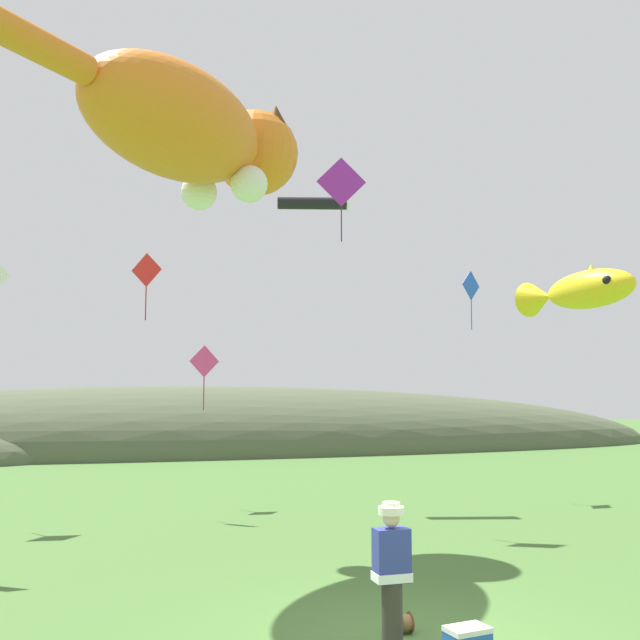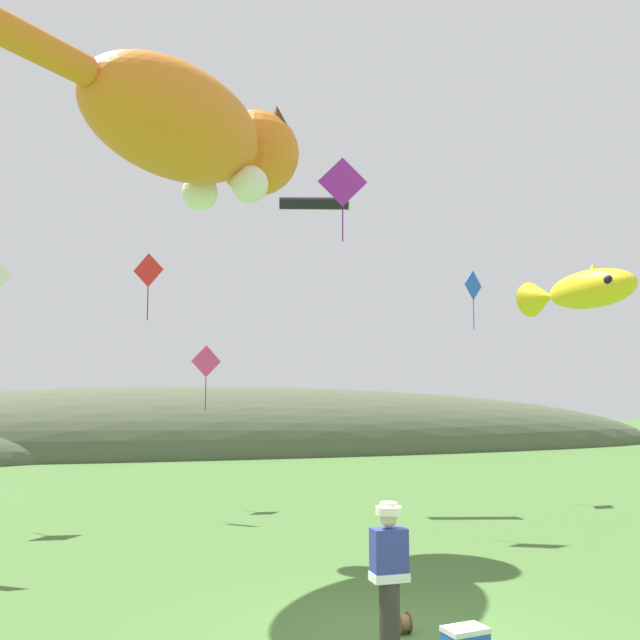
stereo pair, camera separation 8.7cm
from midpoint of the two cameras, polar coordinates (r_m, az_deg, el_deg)
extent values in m
ellipsoid|color=#4C563D|center=(37.94, -9.95, -10.27)|extent=(54.81, 11.04, 6.65)
cylinder|color=#332D28|center=(8.83, 5.90, -22.90)|extent=(0.24, 0.24, 0.88)
cube|color=navy|center=(8.64, 5.85, -18.20)|extent=(0.40, 0.25, 0.60)
cube|color=white|center=(8.69, 5.86, -19.74)|extent=(0.43, 0.27, 0.10)
sphere|color=beige|center=(8.56, 5.82, -15.52)|extent=(0.20, 0.20, 0.20)
cylinder|color=silver|center=(8.54, 5.81, -14.92)|extent=(0.30, 0.30, 0.09)
cylinder|color=silver|center=(8.53, 5.81, -14.53)|extent=(0.20, 0.20, 0.07)
cylinder|color=olive|center=(9.85, 6.97, -22.91)|extent=(0.14, 0.20, 0.20)
cylinder|color=brown|center=(9.83, 6.57, -22.96)|extent=(0.02, 0.26, 0.26)
cylinder|color=brown|center=(9.88, 7.37, -22.87)|extent=(0.02, 0.26, 0.26)
cube|color=white|center=(9.06, 11.83, -23.09)|extent=(0.54, 0.40, 0.06)
ellipsoid|color=orange|center=(14.65, -11.28, 15.26)|extent=(4.85, 4.92, 2.16)
ellipsoid|color=white|center=(14.67, -10.75, 13.60)|extent=(2.98, 3.03, 1.19)
sphere|color=orange|center=(16.82, -4.93, 13.14)|extent=(1.94, 1.94, 1.94)
cone|color=#522A0A|center=(17.35, -6.42, 15.04)|extent=(0.98, 0.98, 0.65)
cone|color=#522A0A|center=(16.79, -3.33, 15.74)|extent=(0.98, 0.98, 0.65)
sphere|color=white|center=(15.92, -9.42, 10.03)|extent=(0.78, 0.78, 0.78)
sphere|color=white|center=(15.17, -5.48, 10.77)|extent=(0.78, 0.78, 0.78)
cylinder|color=orange|center=(12.49, -22.21, 19.98)|extent=(2.02, 2.07, 0.52)
ellipsoid|color=yellow|center=(16.44, 21.02, 2.33)|extent=(1.25, 2.48, 0.84)
cone|color=yellow|center=(17.58, 17.41, 1.71)|extent=(0.94, 0.89, 0.84)
cone|color=yellow|center=(16.44, 21.15, 3.58)|extent=(0.45, 0.45, 0.39)
sphere|color=black|center=(15.71, 22.24, 2.99)|extent=(0.19, 0.19, 0.19)
cylinder|color=black|center=(21.44, -0.33, 9.31)|extent=(2.10, 0.83, 0.36)
torus|color=white|center=(21.48, 2.47, 9.29)|extent=(0.16, 0.44, 0.44)
cube|color=blue|center=(22.27, 12.26, 2.74)|extent=(0.81, 0.47, 0.92)
cylinder|color=black|center=(22.28, 12.24, 2.73)|extent=(0.55, 0.32, 0.02)
cube|color=#1A3E97|center=(22.16, 12.31, 0.41)|extent=(0.03, 0.02, 0.90)
cube|color=#E53F8C|center=(19.96, -8.97, -3.28)|extent=(0.85, 0.30, 0.89)
cylinder|color=black|center=(19.97, -8.98, -3.28)|extent=(0.57, 0.20, 0.02)
cube|color=#A02C62|center=(19.94, -9.01, -5.85)|extent=(0.03, 0.02, 0.90)
cube|color=purple|center=(18.27, 1.96, 10.99)|extent=(1.24, 0.24, 1.26)
cylinder|color=black|center=(18.28, 1.95, 10.98)|extent=(0.84, 0.17, 0.02)
cube|color=#6B1A7C|center=(17.99, 1.97, 7.69)|extent=(0.03, 0.01, 0.90)
cube|color=red|center=(19.74, -13.44, 3.90)|extent=(0.78, 0.52, 0.92)
cylinder|color=black|center=(19.76, -13.44, 3.90)|extent=(0.53, 0.35, 0.02)
cube|color=maroon|center=(19.62, -13.50, 1.27)|extent=(0.03, 0.02, 0.90)
camera|label=1|loc=(0.04, -89.80, -0.02)|focal=40.00mm
camera|label=2|loc=(0.04, 90.20, 0.02)|focal=40.00mm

